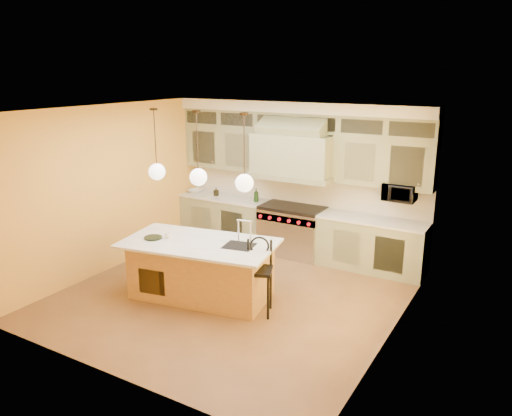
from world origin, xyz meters
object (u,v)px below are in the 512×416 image
Objects in this scene: range at (292,230)px; kitchen_island at (202,268)px; microwave at (400,192)px; counter_stool at (258,272)px.

kitchen_island reaches higher than range.
microwave is at bearing 36.84° from kitchen_island.
counter_stool is 2.08× the size of microwave.
microwave is (2.34, 2.50, 0.98)m from kitchen_island.
kitchen_island is at bearing -133.15° from microwave.
range is 1.06× the size of counter_stool.
kitchen_island reaches higher than counter_stool.
counter_stool reaches higher than range.
microwave is (1.31, 2.52, 0.81)m from counter_stool.
counter_stool is (1.03, -0.02, 0.17)m from kitchen_island.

